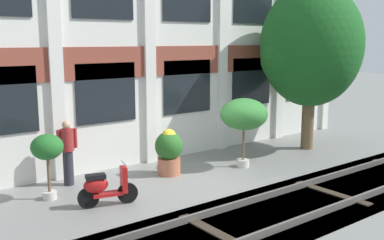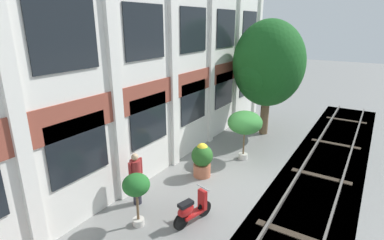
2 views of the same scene
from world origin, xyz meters
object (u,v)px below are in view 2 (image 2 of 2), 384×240
broadleaf_tree (268,66)px  potted_plant_terracotta_small (245,123)px  scooter_near_curb (191,210)px  potted_plant_low_pan (136,187)px  potted_plant_ribbed_drum (202,159)px  resident_by_doorway (136,177)px

broadleaf_tree → potted_plant_terracotta_small: 3.87m
broadleaf_tree → scooter_near_curb: 8.68m
potted_plant_terracotta_small → potted_plant_low_pan: bearing=172.0°
potted_plant_ribbed_drum → scooter_near_curb: size_ratio=0.96×
potted_plant_low_pan → broadleaf_tree: bearing=-3.0°
potted_plant_ribbed_drum → potted_plant_terracotta_small: bearing=-17.9°
broadleaf_tree → resident_by_doorway: 8.64m
potted_plant_ribbed_drum → resident_by_doorway: size_ratio=0.76×
potted_plant_ribbed_drum → scooter_near_curb: 2.81m
broadleaf_tree → potted_plant_low_pan: (-8.95, 0.47, -2.25)m
potted_plant_terracotta_small → resident_by_doorway: 5.08m
potted_plant_ribbed_drum → scooter_near_curb: bearing=-155.8°
potted_plant_terracotta_small → resident_by_doorway: size_ratio=1.21×
potted_plant_terracotta_small → scooter_near_curb: 4.89m
broadleaf_tree → potted_plant_low_pan: broadleaf_tree is taller
potted_plant_ribbed_drum → scooter_near_curb: potted_plant_ribbed_drum is taller
scooter_near_curb → potted_plant_low_pan: bearing=139.9°
resident_by_doorway → potted_plant_ribbed_drum: bearing=78.7°
potted_plant_ribbed_drum → potted_plant_terracotta_small: (2.19, -0.71, 0.87)m
potted_plant_low_pan → scooter_near_curb: potted_plant_low_pan is taller
potted_plant_terracotta_small → potted_plant_ribbed_drum: bearing=162.1°
potted_plant_ribbed_drum → scooter_near_curb: (-2.55, -1.15, -0.26)m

